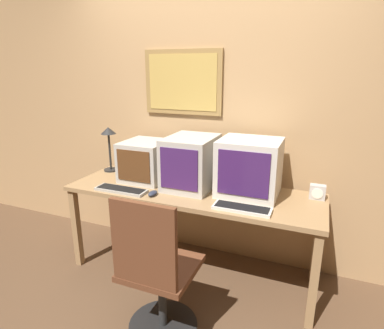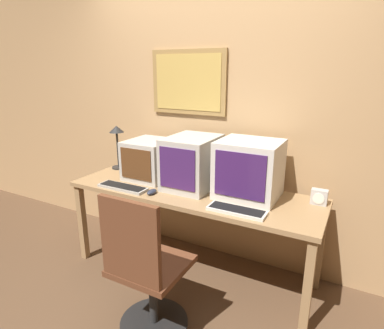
{
  "view_description": "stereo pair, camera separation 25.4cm",
  "coord_description": "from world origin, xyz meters",
  "px_view_note": "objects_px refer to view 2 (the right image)",
  "views": [
    {
      "loc": [
        0.92,
        -1.39,
        1.7
      ],
      "look_at": [
        0.0,
        0.87,
        0.98
      ],
      "focal_mm": 30.0,
      "sensor_mm": 36.0,
      "label": 1
    },
    {
      "loc": [
        1.15,
        -1.28,
        1.7
      ],
      "look_at": [
        0.0,
        0.87,
        0.98
      ],
      "focal_mm": 30.0,
      "sensor_mm": 36.0,
      "label": 2
    }
  ],
  "objects_px": {
    "monitor_left": "(150,159)",
    "office_chair": "(146,276)",
    "monitor_center": "(192,162)",
    "mouse_near_keyboard": "(152,192)",
    "monitor_right": "(249,169)",
    "desk_clock": "(319,197)",
    "desk_lamp": "(117,137)",
    "keyboard_main": "(123,187)",
    "keyboard_side": "(237,210)"
  },
  "relations": [
    {
      "from": "monitor_left",
      "to": "office_chair",
      "type": "xyz_separation_m",
      "value": [
        0.54,
        -0.83,
        -0.5
      ]
    },
    {
      "from": "monitor_center",
      "to": "mouse_near_keyboard",
      "type": "bearing_deg",
      "value": -123.11
    },
    {
      "from": "monitor_right",
      "to": "desk_clock",
      "type": "height_order",
      "value": "monitor_right"
    },
    {
      "from": "office_chair",
      "to": "desk_lamp",
      "type": "bearing_deg",
      "value": 136.75
    },
    {
      "from": "office_chair",
      "to": "desk_clock",
      "type": "bearing_deg",
      "value": 46.17
    },
    {
      "from": "mouse_near_keyboard",
      "to": "keyboard_main",
      "type": "bearing_deg",
      "value": -177.18
    },
    {
      "from": "keyboard_side",
      "to": "mouse_near_keyboard",
      "type": "bearing_deg",
      "value": -179.77
    },
    {
      "from": "keyboard_main",
      "to": "keyboard_side",
      "type": "height_order",
      "value": "same"
    },
    {
      "from": "keyboard_main",
      "to": "desk_lamp",
      "type": "height_order",
      "value": "desk_lamp"
    },
    {
      "from": "mouse_near_keyboard",
      "to": "desk_clock",
      "type": "xyz_separation_m",
      "value": [
        1.18,
        0.41,
        0.04
      ]
    },
    {
      "from": "keyboard_side",
      "to": "monitor_right",
      "type": "bearing_deg",
      "value": 95.32
    },
    {
      "from": "keyboard_side",
      "to": "mouse_near_keyboard",
      "type": "distance_m",
      "value": 0.71
    },
    {
      "from": "keyboard_main",
      "to": "keyboard_side",
      "type": "bearing_deg",
      "value": 0.97
    },
    {
      "from": "monitor_left",
      "to": "keyboard_main",
      "type": "xyz_separation_m",
      "value": [
        -0.04,
        -0.34,
        -0.16
      ]
    },
    {
      "from": "monitor_right",
      "to": "mouse_near_keyboard",
      "type": "distance_m",
      "value": 0.77
    },
    {
      "from": "monitor_left",
      "to": "office_chair",
      "type": "distance_m",
      "value": 1.11
    },
    {
      "from": "monitor_left",
      "to": "mouse_near_keyboard",
      "type": "xyz_separation_m",
      "value": [
        0.24,
        -0.32,
        -0.15
      ]
    },
    {
      "from": "monitor_right",
      "to": "mouse_near_keyboard",
      "type": "height_order",
      "value": "monitor_right"
    },
    {
      "from": "keyboard_main",
      "to": "keyboard_side",
      "type": "distance_m",
      "value": 0.99
    },
    {
      "from": "desk_lamp",
      "to": "office_chair",
      "type": "relative_size",
      "value": 0.42
    },
    {
      "from": "monitor_center",
      "to": "office_chair",
      "type": "xyz_separation_m",
      "value": [
        0.1,
        -0.81,
        -0.53
      ]
    },
    {
      "from": "monitor_center",
      "to": "office_chair",
      "type": "distance_m",
      "value": 0.98
    },
    {
      "from": "monitor_right",
      "to": "keyboard_side",
      "type": "height_order",
      "value": "monitor_right"
    },
    {
      "from": "keyboard_main",
      "to": "desk_clock",
      "type": "height_order",
      "value": "desk_clock"
    },
    {
      "from": "office_chair",
      "to": "monitor_right",
      "type": "bearing_deg",
      "value": 65.36
    },
    {
      "from": "monitor_center",
      "to": "keyboard_main",
      "type": "relative_size",
      "value": 1.12
    },
    {
      "from": "keyboard_main",
      "to": "keyboard_side",
      "type": "xyz_separation_m",
      "value": [
        0.99,
        0.02,
        -0.0
      ]
    },
    {
      "from": "monitor_center",
      "to": "desk_lamp",
      "type": "relative_size",
      "value": 1.14
    },
    {
      "from": "monitor_center",
      "to": "office_chair",
      "type": "bearing_deg",
      "value": -83.01
    },
    {
      "from": "monitor_center",
      "to": "keyboard_main",
      "type": "height_order",
      "value": "monitor_center"
    },
    {
      "from": "mouse_near_keyboard",
      "to": "office_chair",
      "type": "distance_m",
      "value": 0.68
    },
    {
      "from": "monitor_center",
      "to": "monitor_right",
      "type": "distance_m",
      "value": 0.48
    },
    {
      "from": "monitor_left",
      "to": "keyboard_side",
      "type": "bearing_deg",
      "value": -18.63
    },
    {
      "from": "monitor_center",
      "to": "monitor_right",
      "type": "xyz_separation_m",
      "value": [
        0.48,
        0.02,
        0.01
      ]
    },
    {
      "from": "desk_lamp",
      "to": "keyboard_side",
      "type": "bearing_deg",
      "value": -16.48
    },
    {
      "from": "monitor_right",
      "to": "office_chair",
      "type": "height_order",
      "value": "monitor_right"
    },
    {
      "from": "keyboard_main",
      "to": "desk_lamp",
      "type": "relative_size",
      "value": 1.02
    },
    {
      "from": "keyboard_main",
      "to": "office_chair",
      "type": "height_order",
      "value": "office_chair"
    },
    {
      "from": "monitor_right",
      "to": "monitor_left",
      "type": "bearing_deg",
      "value": 179.78
    },
    {
      "from": "keyboard_side",
      "to": "desk_lamp",
      "type": "bearing_deg",
      "value": 163.52
    },
    {
      "from": "monitor_left",
      "to": "keyboard_main",
      "type": "bearing_deg",
      "value": -96.71
    },
    {
      "from": "keyboard_main",
      "to": "mouse_near_keyboard",
      "type": "xyz_separation_m",
      "value": [
        0.28,
        0.01,
        0.01
      ]
    },
    {
      "from": "keyboard_main",
      "to": "desk_clock",
      "type": "bearing_deg",
      "value": 16.25
    },
    {
      "from": "monitor_center",
      "to": "keyboard_side",
      "type": "xyz_separation_m",
      "value": [
        0.51,
        -0.3,
        -0.2
      ]
    },
    {
      "from": "keyboard_main",
      "to": "mouse_near_keyboard",
      "type": "distance_m",
      "value": 0.28
    },
    {
      "from": "desk_clock",
      "to": "monitor_left",
      "type": "bearing_deg",
      "value": -176.36
    },
    {
      "from": "mouse_near_keyboard",
      "to": "office_chair",
      "type": "height_order",
      "value": "office_chair"
    },
    {
      "from": "monitor_center",
      "to": "mouse_near_keyboard",
      "type": "xyz_separation_m",
      "value": [
        -0.2,
        -0.3,
        -0.19
      ]
    },
    {
      "from": "desk_clock",
      "to": "keyboard_main",
      "type": "bearing_deg",
      "value": -163.75
    },
    {
      "from": "mouse_near_keyboard",
      "to": "desk_clock",
      "type": "bearing_deg",
      "value": 19.24
    }
  ]
}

